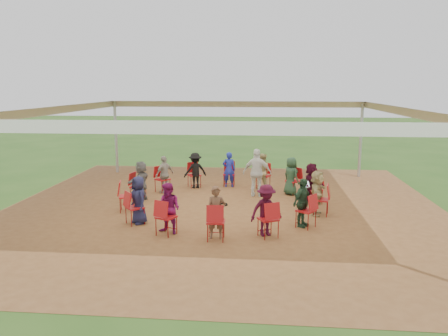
# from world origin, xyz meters

# --- Properties ---
(ground) EXTENTS (80.00, 80.00, 0.00)m
(ground) POSITION_xyz_m (0.00, 0.00, 0.00)
(ground) COLOR #2B4F18
(ground) RESTS_ON ground
(dirt_patch) EXTENTS (13.00, 13.00, 0.00)m
(dirt_patch) POSITION_xyz_m (0.00, 0.00, 0.01)
(dirt_patch) COLOR brown
(dirt_patch) RESTS_ON ground
(tent) EXTENTS (10.33, 10.33, 3.00)m
(tent) POSITION_xyz_m (0.00, 0.00, 2.37)
(tent) COLOR #B2B2B7
(tent) RESTS_ON ground
(chair_0) EXTENTS (0.53, 0.52, 0.90)m
(chair_0) POSITION_xyz_m (2.77, 0.71, 0.45)
(chair_0) COLOR #B11417
(chair_0) RESTS_ON ground
(chair_1) EXTENTS (0.61, 0.60, 0.90)m
(chair_1) POSITION_xyz_m (2.19, 1.84, 0.45)
(chair_1) COLOR #B11417
(chair_1) RESTS_ON ground
(chair_2) EXTENTS (0.56, 0.57, 0.90)m
(chair_2) POSITION_xyz_m (1.17, 2.60, 0.45)
(chair_2) COLOR #B11417
(chair_2) RESTS_ON ground
(chair_3) EXTENTS (0.43, 0.45, 0.90)m
(chair_3) POSITION_xyz_m (-0.07, 2.86, 0.45)
(chair_3) COLOR #B11417
(chair_3) RESTS_ON ground
(chair_4) EXTENTS (0.57, 0.58, 0.90)m
(chair_4) POSITION_xyz_m (-1.31, 2.54, 0.45)
(chair_4) COLOR #B11417
(chair_4) RESTS_ON ground
(chair_5) EXTENTS (0.60, 0.60, 0.90)m
(chair_5) POSITION_xyz_m (-2.28, 1.72, 0.45)
(chair_5) COLOR #B11417
(chair_5) RESTS_ON ground
(chair_6) EXTENTS (0.51, 0.50, 0.90)m
(chair_6) POSITION_xyz_m (-2.80, 0.56, 0.45)
(chair_6) COLOR #B11417
(chair_6) RESTS_ON ground
(chair_7) EXTENTS (0.53, 0.52, 0.90)m
(chair_7) POSITION_xyz_m (-2.77, -0.71, 0.45)
(chair_7) COLOR #B11417
(chair_7) RESTS_ON ground
(chair_8) EXTENTS (0.61, 0.60, 0.90)m
(chair_8) POSITION_xyz_m (-2.19, -1.84, 0.45)
(chair_8) COLOR #B11417
(chair_8) RESTS_ON ground
(chair_9) EXTENTS (0.56, 0.57, 0.90)m
(chair_9) POSITION_xyz_m (-1.17, -2.60, 0.45)
(chair_9) COLOR #B11417
(chair_9) RESTS_ON ground
(chair_10) EXTENTS (0.43, 0.45, 0.90)m
(chair_10) POSITION_xyz_m (0.07, -2.86, 0.45)
(chair_10) COLOR #B11417
(chair_10) RESTS_ON ground
(chair_11) EXTENTS (0.57, 0.58, 0.90)m
(chair_11) POSITION_xyz_m (1.31, -2.54, 0.45)
(chair_11) COLOR #B11417
(chair_11) RESTS_ON ground
(chair_12) EXTENTS (0.60, 0.60, 0.90)m
(chair_12) POSITION_xyz_m (2.28, -1.72, 0.45)
(chair_12) COLOR #B11417
(chair_12) RESTS_ON ground
(chair_13) EXTENTS (0.51, 0.50, 0.90)m
(chair_13) POSITION_xyz_m (2.80, -0.56, 0.45)
(chair_13) COLOR #B11417
(chair_13) RESTS_ON ground
(person_seated_0) EXTENTS (0.72, 1.25, 1.27)m
(person_seated_0) POSITION_xyz_m (2.65, 0.68, 0.64)
(person_seated_0) COLOR #3C0A1E
(person_seated_0) RESTS_ON ground
(person_seated_1) EXTENTS (0.67, 0.70, 1.27)m
(person_seated_1) POSITION_xyz_m (2.09, 1.76, 0.64)
(person_seated_1) COLOR #25452E
(person_seated_1) RESTS_ON ground
(person_seated_2) EXTENTS (0.71, 0.58, 1.27)m
(person_seated_2) POSITION_xyz_m (1.12, 2.50, 0.64)
(person_seated_2) COLOR tan
(person_seated_2) RESTS_ON ground
(person_seated_3) EXTENTS (0.47, 0.32, 1.27)m
(person_seated_3) POSITION_xyz_m (-0.07, 2.74, 0.64)
(person_seated_3) COLOR #1E2BA0
(person_seated_3) RESTS_ON ground
(person_seated_4) EXTENTS (0.92, 0.74, 1.27)m
(person_seated_4) POSITION_xyz_m (-1.25, 2.43, 0.64)
(person_seated_4) COLOR black
(person_seated_4) RESTS_ON ground
(person_seated_5) EXTENTS (0.75, 0.83, 1.27)m
(person_seated_5) POSITION_xyz_m (-2.18, 1.65, 0.64)
(person_seated_5) COLOR #A39D90
(person_seated_5) RESTS_ON ground
(person_seated_6) EXTENTS (0.67, 1.24, 1.27)m
(person_seated_6) POSITION_xyz_m (-2.68, 0.54, 0.64)
(person_seated_6) COLOR slate
(person_seated_6) RESTS_ON ground
(person_seated_7) EXTENTS (0.67, 0.70, 1.27)m
(person_seated_7) POSITION_xyz_m (-2.09, -1.76, 0.64)
(person_seated_7) COLOR #1E1F43
(person_seated_7) RESTS_ON ground
(person_seated_8) EXTENTS (0.71, 0.58, 1.27)m
(person_seated_8) POSITION_xyz_m (-1.12, -2.50, 0.64)
(person_seated_8) COLOR #7F1459
(person_seated_8) RESTS_ON ground
(person_seated_9) EXTENTS (0.47, 0.32, 1.27)m
(person_seated_9) POSITION_xyz_m (0.07, -2.74, 0.64)
(person_seated_9) COLOR brown
(person_seated_9) RESTS_ON ground
(person_seated_10) EXTENTS (0.92, 0.74, 1.27)m
(person_seated_10) POSITION_xyz_m (1.25, -2.43, 0.64)
(person_seated_10) COLOR #3C0A1E
(person_seated_10) RESTS_ON ground
(person_seated_11) EXTENTS (0.75, 0.83, 1.27)m
(person_seated_11) POSITION_xyz_m (2.18, -1.65, 0.64)
(person_seated_11) COLOR #25452E
(person_seated_11) RESTS_ON ground
(person_seated_12) EXTENTS (0.67, 1.24, 1.27)m
(person_seated_12) POSITION_xyz_m (2.68, -0.54, 0.64)
(person_seated_12) COLOR tan
(person_seated_12) RESTS_ON ground
(standing_person) EXTENTS (0.95, 0.51, 1.59)m
(standing_person) POSITION_xyz_m (0.96, 1.44, 0.80)
(standing_person) COLOR white
(standing_person) RESTS_ON ground
(cable_coil) EXTENTS (0.42, 0.42, 0.03)m
(cable_coil) POSITION_xyz_m (-0.05, 0.25, 0.02)
(cable_coil) COLOR black
(cable_coil) RESTS_ON ground
(laptop) EXTENTS (0.30, 0.35, 0.21)m
(laptop) POSITION_xyz_m (2.49, 0.64, 0.60)
(laptop) COLOR #B7B7BC
(laptop) RESTS_ON ground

